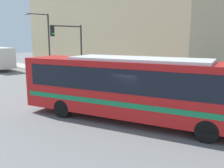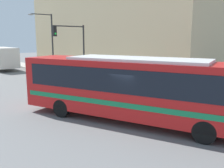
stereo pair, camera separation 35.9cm
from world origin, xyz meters
name	(u,v)px [view 2 (the right image)]	position (x,y,z in m)	size (l,w,h in m)	color
ground_plane	(127,121)	(0.00, 0.00, 0.00)	(120.00, 120.00, 0.00)	slate
sidewalk	(49,71)	(5.70, 20.00, 0.07)	(2.40, 70.00, 0.13)	#A8A399
building_facade	(108,28)	(9.90, 13.56, 5.12)	(6.00, 25.12, 10.24)	tan
city_bus	(137,86)	(0.21, -0.42, 1.82)	(6.66, 12.15, 3.16)	red
delivery_truck	(0,57)	(1.60, 25.47, 1.58)	(2.41, 8.15, 2.88)	silver
fire_hydrant	(131,85)	(5.10, 4.84, 0.49)	(0.26, 0.36, 0.73)	gold
traffic_light_pole	(73,42)	(4.11, 11.52, 3.67)	(3.28, 0.35, 5.13)	#2D2D2D
parking_meter	(88,71)	(5.10, 10.61, 1.03)	(0.14, 0.14, 1.33)	#2D2D2D
street_lamp	(49,37)	(4.95, 18.07, 4.12)	(2.80, 0.28, 6.60)	#2D2D2D
pedestrian_near_corner	(79,69)	(5.37, 12.57, 1.00)	(0.34, 0.34, 1.70)	#47382D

